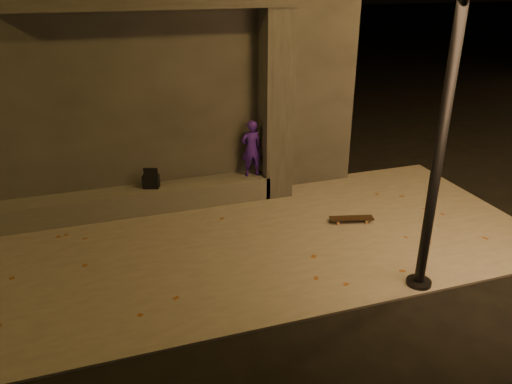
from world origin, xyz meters
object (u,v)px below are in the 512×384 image
object	(u,v)px
column	(276,107)
skateboard	(352,218)
skateboarder	(251,148)
backpack	(151,180)

from	to	relation	value
column	skateboard	world-z (taller)	column
column	skateboarder	world-z (taller)	column
column	skateboarder	distance (m)	0.93
skateboarder	backpack	world-z (taller)	skateboarder
skateboarder	backpack	bearing A→B (deg)	0.60
skateboarder	skateboard	distance (m)	2.36
skateboarder	skateboard	bearing A→B (deg)	129.83
column	backpack	size ratio (longest dim) A/B	8.63
skateboarder	skateboard	xyz separation A→B (m)	(1.37, -1.68, -0.94)
backpack	skateboard	world-z (taller)	backpack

